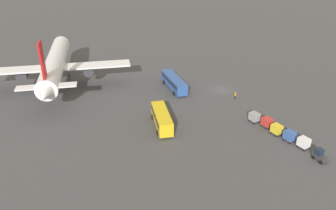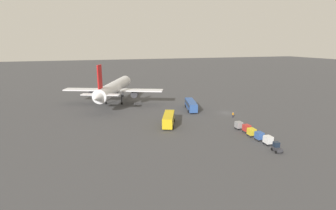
{
  "view_description": "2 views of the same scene",
  "coord_description": "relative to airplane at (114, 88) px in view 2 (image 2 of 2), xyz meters",
  "views": [
    {
      "loc": [
        -56.05,
        54.03,
        34.08
      ],
      "look_at": [
        -4.26,
        19.42,
        2.88
      ],
      "focal_mm": 35.0,
      "sensor_mm": 36.0,
      "label": 1
    },
    {
      "loc": [
        -74.93,
        45.13,
        23.07
      ],
      "look_at": [
        2.13,
        19.93,
        3.72
      ],
      "focal_mm": 28.0,
      "sensor_mm": 36.0,
      "label": 2
    }
  ],
  "objects": [
    {
      "name": "ground_plane",
      "position": [
        -25.68,
        -34.0,
        -6.11
      ],
      "size": [
        600.0,
        600.0,
        0.0
      ],
      "primitive_type": "plane",
      "color": "#424244"
    },
    {
      "name": "airplane",
      "position": [
        0.0,
        0.0,
        0.0
      ],
      "size": [
        42.41,
        36.54,
        16.24
      ],
      "rotation": [
        0.0,
        0.0,
        -0.39
      ],
      "color": "silver",
      "rests_on": "ground"
    },
    {
      "name": "shuttle_bus_near",
      "position": [
        -18.07,
        -24.36,
        -4.2
      ],
      "size": [
        12.51,
        5.62,
        3.18
      ],
      "rotation": [
        0.0,
        0.0,
        -0.25
      ],
      "color": "#2D5199",
      "rests_on": "ground"
    },
    {
      "name": "shuttle_bus_far",
      "position": [
        -32.51,
        -11.32,
        -4.17
      ],
      "size": [
        10.82,
        6.59,
        3.23
      ],
      "rotation": [
        0.0,
        0.0,
        -0.39
      ],
      "color": "gold",
      "rests_on": "ground"
    },
    {
      "name": "baggage_tug",
      "position": [
        -57.54,
        -27.8,
        -5.16
      ],
      "size": [
        2.57,
        1.95,
        2.1
      ],
      "rotation": [
        0.0,
        0.0,
        -0.15
      ],
      "color": "#333338",
      "rests_on": "ground"
    },
    {
      "name": "worker_person",
      "position": [
        -31.34,
        -33.12,
        -5.24
      ],
      "size": [
        0.38,
        0.38,
        1.74
      ],
      "color": "#1E1E2D",
      "rests_on": "ground"
    },
    {
      "name": "cargo_cart_white",
      "position": [
        -53.65,
        -28.63,
        -4.91
      ],
      "size": [
        2.07,
        1.77,
        2.06
      ],
      "rotation": [
        0.0,
        0.0,
        -0.05
      ],
      "color": "#38383D",
      "rests_on": "ground"
    },
    {
      "name": "cargo_cart_blue",
      "position": [
        -50.67,
        -28.43,
        -4.91
      ],
      "size": [
        2.07,
        1.77,
        2.06
      ],
      "rotation": [
        0.0,
        0.0,
        -0.05
      ],
      "color": "#38383D",
      "rests_on": "ground"
    },
    {
      "name": "cargo_cart_yellow",
      "position": [
        -47.7,
        -28.34,
        -4.91
      ],
      "size": [
        2.07,
        1.77,
        2.06
      ],
      "rotation": [
        0.0,
        0.0,
        -0.05
      ],
      "color": "#38383D",
      "rests_on": "ground"
    },
    {
      "name": "cargo_cart_red",
      "position": [
        -44.73,
        -28.95,
        -4.91
      ],
      "size": [
        2.07,
        1.77,
        2.06
      ],
      "rotation": [
        0.0,
        0.0,
        -0.05
      ],
      "color": "#38383D",
      "rests_on": "ground"
    },
    {
      "name": "cargo_cart_grey",
      "position": [
        -41.76,
        -28.46,
        -4.91
      ],
      "size": [
        2.07,
        1.77,
        2.06
      ],
      "rotation": [
        0.0,
        0.0,
        -0.05
      ],
      "color": "#38383D",
      "rests_on": "ground"
    }
  ]
}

